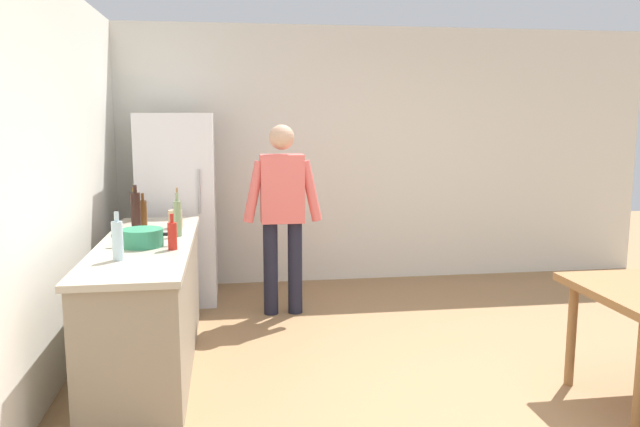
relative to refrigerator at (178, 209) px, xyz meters
name	(u,v)px	position (x,y,z in m)	size (l,w,h in m)	color
ground_plane	(456,395)	(1.90, -2.40, -0.90)	(14.00, 14.00, 0.00)	#936D47
wall_back	(361,156)	(1.90, 0.60, 0.45)	(6.40, 0.12, 2.70)	silver
wall_left	(22,190)	(-0.70, -2.20, 0.45)	(0.12, 5.60, 2.70)	silver
kitchen_counter	(148,304)	(-0.10, -1.60, -0.45)	(0.64, 2.20, 0.90)	gray
refrigerator	(178,209)	(0.00, 0.00, 0.00)	(0.70, 0.67, 1.80)	white
person	(282,207)	(0.95, -0.55, 0.08)	(0.70, 0.22, 1.70)	#1E1E2D
cooking_pot	(142,238)	(-0.10, -1.74, 0.06)	(0.40, 0.28, 0.12)	#2D845B
utensil_jar	(176,218)	(0.06, -1.04, 0.08)	(0.11, 0.11, 0.32)	tan
bottle_water_clear	(118,240)	(-0.19, -2.13, 0.13)	(0.07, 0.07, 0.30)	silver
bottle_vinegar_tall	(178,218)	(0.11, -1.40, 0.14)	(0.06, 0.06, 0.32)	gray
bottle_sauce_red	(172,235)	(0.11, -1.87, 0.10)	(0.06, 0.06, 0.24)	#B22319
bottle_beer_brown	(143,212)	(-0.20, -0.88, 0.11)	(0.06, 0.06, 0.26)	#5B3314
bottle_wine_dark	(136,210)	(-0.24, -1.00, 0.15)	(0.08, 0.08, 0.34)	black
bottle_oil_amber	(135,207)	(-0.30, -0.66, 0.12)	(0.06, 0.06, 0.28)	#996619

